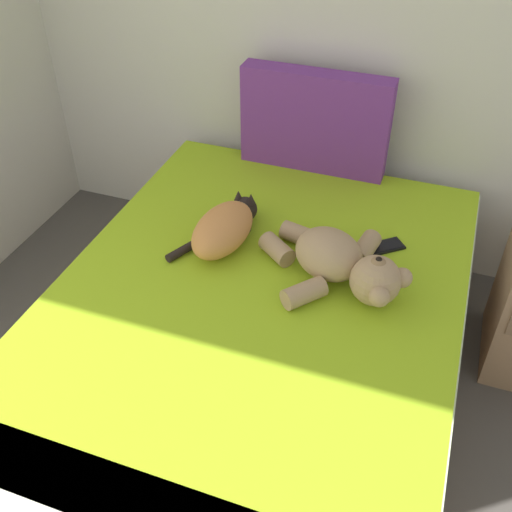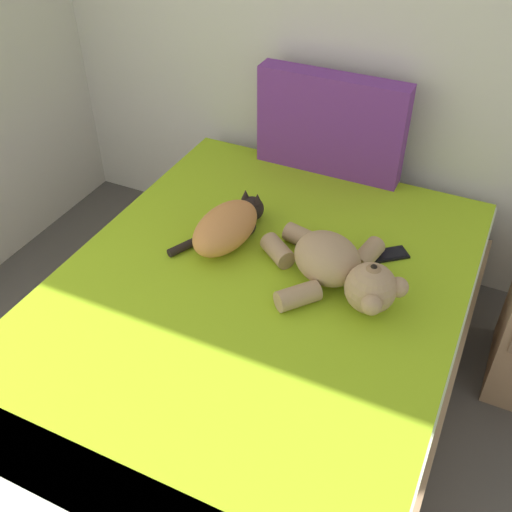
% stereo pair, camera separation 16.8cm
% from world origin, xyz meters
% --- Properties ---
extents(bed, '(1.45, 2.04, 0.52)m').
position_xyz_m(bed, '(1.48, 3.20, 0.26)').
color(bed, '#9E7A56').
rests_on(bed, ground_plane).
extents(patterned_cushion, '(0.65, 0.11, 0.45)m').
position_xyz_m(patterned_cushion, '(1.43, 4.15, 0.74)').
color(patterned_cushion, '#72338C').
rests_on(patterned_cushion, bed).
extents(cat, '(0.28, 0.42, 0.15)m').
position_xyz_m(cat, '(1.27, 3.48, 0.59)').
color(cat, '#D18447').
rests_on(cat, bed).
extents(teddy_bear, '(0.58, 0.47, 0.19)m').
position_xyz_m(teddy_bear, '(1.74, 3.41, 0.60)').
color(teddy_bear, tan).
rests_on(teddy_bear, bed).
extents(cell_phone, '(0.16, 0.15, 0.01)m').
position_xyz_m(cell_phone, '(1.85, 3.65, 0.52)').
color(cell_phone, black).
rests_on(cell_phone, bed).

